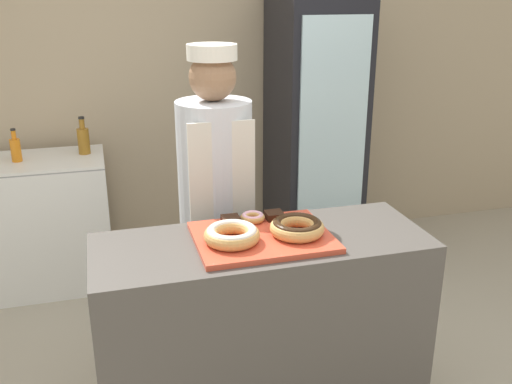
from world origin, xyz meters
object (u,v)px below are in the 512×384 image
at_px(brownie_back_left, 231,220).
at_px(bottle_amber, 83,140).
at_px(bottle_orange, 16,149).
at_px(serving_tray, 262,237).
at_px(beverage_fridge, 314,130).
at_px(donut_light_glaze, 232,234).
at_px(donut_chocolate_glaze, 297,227).
at_px(brownie_back_right, 274,215).
at_px(donut_mini_center, 253,217).
at_px(chest_freezer, 46,223).
at_px(baker_person, 216,208).

xyz_separation_m(brownie_back_left, bottle_amber, (-0.63, 1.64, -0.00)).
height_order(bottle_orange, bottle_amber, bottle_amber).
height_order(serving_tray, beverage_fridge, beverage_fridge).
distance_m(serving_tray, beverage_fridge, 1.95).
height_order(serving_tray, donut_light_glaze, donut_light_glaze).
distance_m(donut_chocolate_glaze, bottle_orange, 2.19).
bearing_deg(donut_chocolate_glaze, beverage_fridge, 66.60).
bearing_deg(beverage_fridge, brownie_back_right, -117.06).
relative_size(serving_tray, bottle_amber, 2.24).
relative_size(donut_light_glaze, brownie_back_right, 2.99).
relative_size(donut_mini_center, beverage_fridge, 0.06).
bearing_deg(serving_tray, donut_light_glaze, -165.08).
relative_size(brownie_back_right, chest_freezer, 0.08).
bearing_deg(bottle_amber, donut_chocolate_glaze, -64.54).
distance_m(brownie_back_left, chest_freezer, 1.92).
bearing_deg(brownie_back_left, donut_chocolate_glaze, -38.57).
bearing_deg(donut_light_glaze, baker_person, 84.54).
bearing_deg(chest_freezer, baker_person, -51.26).
height_order(donut_light_glaze, beverage_fridge, beverage_fridge).
bearing_deg(brownie_back_right, donut_mini_center, 180.00).
bearing_deg(brownie_back_left, bottle_orange, 123.83).
height_order(donut_light_glaze, baker_person, baker_person).
bearing_deg(bottle_orange, brownie_back_left, -56.17).
distance_m(brownie_back_right, chest_freezer, 2.02).
distance_m(brownie_back_right, beverage_fridge, 1.77).
bearing_deg(bottle_orange, brownie_back_right, -51.41).
xyz_separation_m(donut_mini_center, brownie_back_right, (0.10, 0.00, -0.00)).
relative_size(baker_person, chest_freezer, 1.90).
relative_size(chest_freezer, bottle_orange, 4.20).
bearing_deg(bottle_orange, donut_light_glaze, -60.12).
bearing_deg(beverage_fridge, donut_light_glaze, -120.61).
bearing_deg(beverage_fridge, brownie_back_left, -122.55).
bearing_deg(donut_chocolate_glaze, donut_mini_center, 126.19).
distance_m(donut_light_glaze, beverage_fridge, 2.05).
bearing_deg(bottle_amber, donut_light_glaze, -72.12).
xyz_separation_m(baker_person, chest_freezer, (-0.95, 1.18, -0.46)).
distance_m(chest_freezer, bottle_amber, 0.63).
height_order(donut_chocolate_glaze, donut_mini_center, donut_chocolate_glaze).
height_order(donut_mini_center, bottle_orange, bottle_orange).
relative_size(brownie_back_left, baker_person, 0.04).
bearing_deg(bottle_orange, beverage_fridge, 0.14).
bearing_deg(bottle_amber, brownie_back_right, -63.10).
xyz_separation_m(serving_tray, donut_light_glaze, (-0.14, -0.04, 0.05)).
xyz_separation_m(brownie_back_left, chest_freezer, (-0.93, 1.58, -0.55)).
height_order(serving_tray, bottle_amber, bottle_amber).
xyz_separation_m(brownie_back_left, brownie_back_right, (0.20, 0.00, 0.00)).
relative_size(baker_person, bottle_amber, 6.80).
bearing_deg(serving_tray, chest_freezer, 120.78).
bearing_deg(brownie_back_left, donut_light_glaze, -101.81).
distance_m(beverage_fridge, chest_freezer, 2.01).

